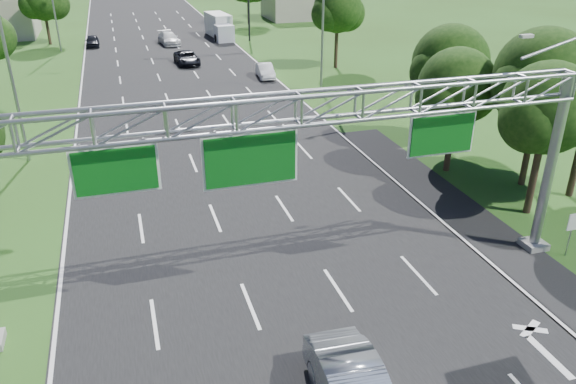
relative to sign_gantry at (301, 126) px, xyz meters
name	(u,v)px	position (x,y,z in m)	size (l,w,h in m)	color
ground	(212,141)	(-0.33, 18.00, -6.89)	(220.00, 220.00, 0.00)	#284916
road	(212,141)	(-0.33, 18.00, -6.89)	(18.00, 180.00, 0.02)	black
road_flare	(482,231)	(9.87, 2.00, -6.89)	(3.00, 30.00, 0.02)	black
sign_gantry	(301,126)	(0.00, 0.00, 0.00)	(23.50, 1.00, 9.56)	gray
regulatory_sign	(573,226)	(12.07, -1.02, -5.38)	(0.60, 0.08, 2.10)	gray
streetlight_l_near	(14,71)	(-11.63, 18.00, -1.31)	(2.97, 0.22, 10.16)	gray
streetlight_l_far	(54,1)	(-11.63, 53.00, -1.31)	(2.97, 0.22, 10.16)	gray
streetlight_r_mid	(321,26)	(10.97, 28.00, -1.31)	(2.97, 0.22, 10.16)	gray
tree_cluster_right	(513,87)	(14.47, 7.19, -1.58)	(9.91, 14.60, 8.68)	#2D2116
tree_verge_lc	(44,2)	(-13.25, 58.04, -1.92)	(5.76, 4.80, 7.62)	#2D2116
tree_verge_rd	(338,10)	(15.75, 36.04, -1.26)	(5.76, 4.80, 8.28)	#2D2116
building_right	(304,4)	(23.67, 70.00, -4.89)	(12.00, 9.00, 4.00)	#A49D8A
car_queue_a	(169,38)	(0.67, 53.69, -6.17)	(2.02, 4.97, 1.44)	silver
car_queue_b	(187,58)	(1.30, 42.04, -6.23)	(2.21, 4.80, 1.33)	black
car_queue_c	(92,41)	(-8.29, 55.02, -6.25)	(1.53, 3.79, 1.29)	black
car_queue_d	(265,71)	(7.67, 34.07, -6.24)	(1.38, 3.94, 1.30)	white
box_truck	(219,26)	(7.52, 56.46, -5.49)	(2.80, 7.93, 2.93)	silver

